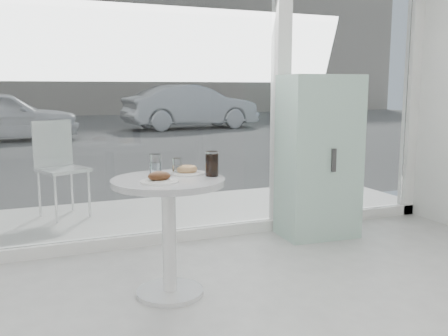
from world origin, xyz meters
name	(u,v)px	position (x,y,z in m)	size (l,w,h in m)	color
storefront	(196,43)	(0.07, 3.00, 1.71)	(5.00, 0.14, 3.00)	white
main_table	(169,212)	(-0.50, 1.90, 0.55)	(0.72, 0.72, 0.77)	white
patio_deck	(165,215)	(0.00, 3.80, 0.03)	(5.60, 1.60, 0.05)	silver
street	(64,129)	(0.00, 16.00, 0.00)	(40.00, 24.00, 0.00)	#383838
far_building	(43,32)	(0.00, 25.00, 4.00)	(40.00, 2.00, 8.00)	gray
mint_cabinet	(319,157)	(1.12, 2.68, 0.73)	(0.70, 0.49, 1.45)	#9FCCB9
patio_chair	(59,162)	(-1.00, 4.12, 0.60)	(0.54, 0.54, 0.96)	white
car_white	(1,116)	(-1.76, 12.66, 0.64)	(1.52, 3.77, 1.28)	silver
car_silver	(191,107)	(3.93, 14.59, 0.72)	(1.52, 4.35, 1.43)	#A8ACB0
plate_fritter	(160,178)	(-0.58, 1.80, 0.80)	(0.23, 0.23, 0.07)	white
plate_donut	(187,171)	(-0.34, 2.02, 0.79)	(0.24, 0.24, 0.06)	white
water_tumbler_a	(155,165)	(-0.52, 2.13, 0.83)	(0.08, 0.08, 0.13)	white
water_tumbler_b	(177,167)	(-0.40, 2.04, 0.82)	(0.07, 0.07, 0.11)	white
cola_glass	(212,164)	(-0.21, 1.89, 0.85)	(0.08, 0.08, 0.16)	white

